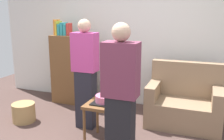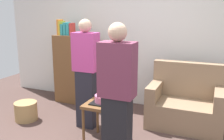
% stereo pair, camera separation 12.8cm
% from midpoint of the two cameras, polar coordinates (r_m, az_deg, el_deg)
% --- Properties ---
extents(wall_back, '(6.00, 0.10, 2.70)m').
position_cam_midpoint_polar(wall_back, '(4.60, 6.59, 8.36)').
color(wall_back, silver).
rests_on(wall_back, ground_plane).
extents(couch, '(1.10, 0.70, 0.96)m').
position_cam_midpoint_polar(couch, '(4.06, 15.24, -7.33)').
color(couch, '#8C7054').
rests_on(couch, ground_plane).
extents(bookshelf, '(0.80, 0.36, 1.59)m').
position_cam_midpoint_polar(bookshelf, '(4.83, -9.63, 0.35)').
color(bookshelf, brown).
rests_on(bookshelf, ground_plane).
extents(side_table, '(0.48, 0.48, 0.56)m').
position_cam_midpoint_polar(side_table, '(3.34, -2.63, -8.85)').
color(side_table, brown).
rests_on(side_table, ground_plane).
extents(birthday_cake, '(0.32, 0.32, 0.17)m').
position_cam_midpoint_polar(birthday_cake, '(3.29, -2.66, -6.69)').
color(birthday_cake, black).
rests_on(birthday_cake, side_table).
extents(person_blowing_candles, '(0.36, 0.22, 1.63)m').
position_cam_midpoint_polar(person_blowing_candles, '(3.71, -7.05, -0.92)').
color(person_blowing_candles, '#23232D').
rests_on(person_blowing_candles, ground_plane).
extents(person_holding_cake, '(0.36, 0.22, 1.63)m').
position_cam_midpoint_polar(person_holding_cake, '(2.60, 0.54, -7.00)').
color(person_holding_cake, black).
rests_on(person_holding_cake, ground_plane).
extents(wicker_basket, '(0.36, 0.36, 0.30)m').
position_cam_midpoint_polar(wicker_basket, '(4.33, -20.30, -9.06)').
color(wicker_basket, '#A88451').
rests_on(wicker_basket, ground_plane).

